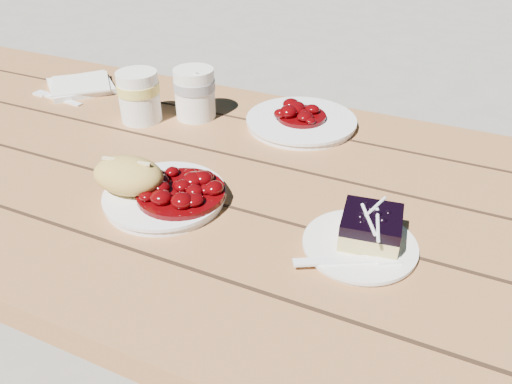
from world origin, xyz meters
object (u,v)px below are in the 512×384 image
at_px(picnic_table, 176,230).
at_px(second_plate, 301,122).
at_px(coffee_cup, 195,94).
at_px(dessert_plate, 360,246).
at_px(bread_roll, 128,175).
at_px(second_cup, 139,97).
at_px(blueberry_cake, 371,227).
at_px(main_plate, 165,197).

distance_m(picnic_table, second_plate, 0.36).
xyz_separation_m(picnic_table, coffee_cup, (-0.06, 0.21, 0.22)).
height_order(picnic_table, dessert_plate, dessert_plate).
height_order(picnic_table, bread_roll, bread_roll).
height_order(picnic_table, second_cup, second_cup).
distance_m(blueberry_cake, coffee_cup, 0.55).
bearing_deg(picnic_table, main_plate, -58.94).
bearing_deg(main_plate, bread_roll, -160.02).
xyz_separation_m(picnic_table, second_cup, (-0.16, 0.14, 0.22)).
height_order(main_plate, second_cup, second_cup).
relative_size(coffee_cup, second_cup, 1.00).
relative_size(blueberry_cake, coffee_cup, 0.87).
height_order(picnic_table, coffee_cup, coffee_cup).
height_order(main_plate, coffee_cup, coffee_cup).
bearing_deg(main_plate, blueberry_cake, 4.77).
distance_m(bread_roll, coffee_cup, 0.34).
bearing_deg(dessert_plate, coffee_cup, 146.67).
bearing_deg(blueberry_cake, second_plate, 116.40).
bearing_deg(picnic_table, second_plate, 56.50).
bearing_deg(coffee_cup, picnic_table, -74.34).
relative_size(main_plate, dessert_plate, 1.23).
distance_m(bread_roll, second_plate, 0.43).
distance_m(picnic_table, coffee_cup, 0.31).
relative_size(picnic_table, main_plate, 9.82).
xyz_separation_m(blueberry_cake, second_cup, (-0.57, 0.22, 0.02)).
distance_m(blueberry_cake, second_plate, 0.42).
bearing_deg(dessert_plate, second_cup, 157.16).
xyz_separation_m(dessert_plate, second_plate, (-0.23, 0.36, 0.00)).
height_order(dessert_plate, second_cup, second_cup).
height_order(main_plate, blueberry_cake, blueberry_cake).
relative_size(main_plate, second_cup, 1.83).
height_order(blueberry_cake, second_plate, blueberry_cake).
bearing_deg(dessert_plate, second_plate, 122.23).
relative_size(bread_roll, coffee_cup, 1.10).
bearing_deg(second_cup, main_plate, -47.97).
bearing_deg(main_plate, picnic_table, 121.06).
xyz_separation_m(picnic_table, second_plate, (0.18, 0.27, 0.17)).
height_order(blueberry_cake, coffee_cup, coffee_cup).
relative_size(dessert_plate, second_cup, 1.49).
distance_m(coffee_cup, second_cup, 0.12).
distance_m(main_plate, blueberry_cake, 0.35).
distance_m(bread_roll, blueberry_cake, 0.40).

